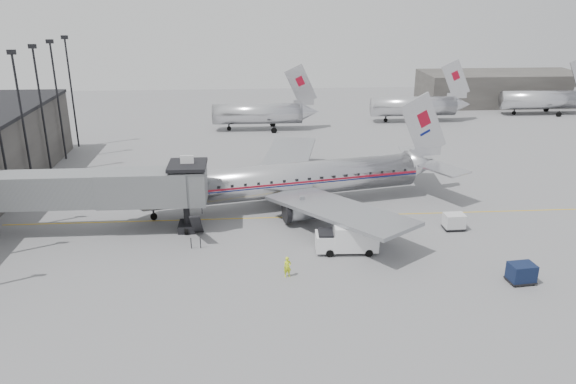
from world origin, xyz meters
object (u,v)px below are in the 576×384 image
object	(u,v)px
airliner	(290,180)
service_van	(348,238)
baggage_cart_navy	(521,273)
baggage_cart_white	(454,221)
ramp_worker	(287,267)

from	to	relation	value
airliner	service_van	xyz separation A→B (m)	(4.07, -11.14, -1.50)
baggage_cart_navy	baggage_cart_white	bearing A→B (deg)	93.01
airliner	baggage_cart_navy	distance (m)	23.93
service_van	baggage_cart_navy	world-z (taller)	service_van
baggage_cart_white	ramp_worker	distance (m)	17.99
baggage_cart_navy	service_van	bearing A→B (deg)	147.36
ramp_worker	baggage_cart_white	bearing A→B (deg)	14.55
service_van	baggage_cart_white	size ratio (longest dim) A/B	2.71
airliner	ramp_worker	size ratio (longest dim) A/B	20.71
baggage_cart_navy	ramp_worker	bearing A→B (deg)	166.97
baggage_cart_navy	ramp_worker	xyz separation A→B (m)	(-17.74, 2.17, 0.01)
airliner	baggage_cart_white	bearing A→B (deg)	-37.67
airliner	service_van	size ratio (longest dim) A/B	6.51
service_van	baggage_cart_white	world-z (taller)	service_van
baggage_cart_navy	baggage_cart_white	size ratio (longest dim) A/B	1.08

